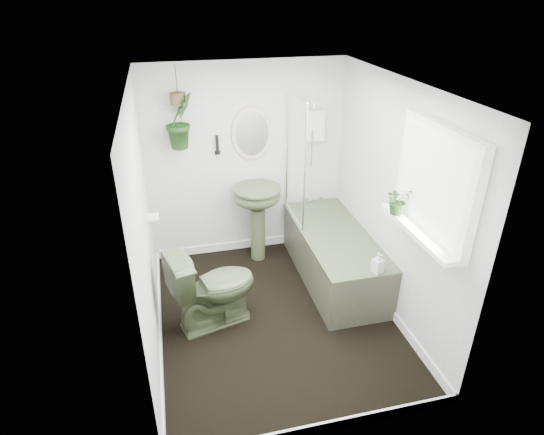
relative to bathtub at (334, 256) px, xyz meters
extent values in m
cube|color=black|center=(-0.80, -0.50, -0.30)|extent=(2.30, 2.80, 0.02)
cube|color=white|center=(-0.80, -0.50, 2.02)|extent=(2.30, 2.80, 0.02)
cube|color=white|center=(-0.80, 0.91, 0.86)|extent=(2.30, 0.02, 2.30)
cube|color=white|center=(-0.80, -1.91, 0.86)|extent=(2.30, 0.02, 2.30)
cube|color=white|center=(-1.96, -0.50, 0.86)|extent=(0.02, 2.80, 2.30)
cube|color=white|center=(0.36, -0.50, 0.86)|extent=(0.02, 2.80, 2.30)
cube|color=white|center=(-0.80, -0.50, -0.24)|extent=(2.30, 2.80, 0.10)
cube|color=white|center=(0.00, 0.84, 1.26)|extent=(0.20, 0.10, 0.35)
ellipsoid|color=beige|center=(-0.74, 0.87, 1.21)|extent=(0.46, 0.03, 0.62)
cylinder|color=black|center=(-1.14, 0.86, 1.11)|extent=(0.04, 0.04, 0.22)
cylinder|color=white|center=(-1.90, 0.20, 0.61)|extent=(0.11, 0.11, 0.11)
cube|color=white|center=(0.29, -1.20, 1.36)|extent=(0.08, 1.00, 0.90)
cube|color=white|center=(0.22, -1.20, 0.94)|extent=(0.18, 1.00, 0.04)
cube|color=white|center=(0.24, -1.20, 1.36)|extent=(0.01, 0.86, 0.76)
imported|color=#445133|center=(-1.40, -0.44, 0.13)|extent=(0.91, 0.66, 0.84)
imported|color=black|center=(0.17, -0.90, 1.08)|extent=(0.23, 0.20, 0.24)
imported|color=black|center=(-1.53, 0.75, 1.43)|extent=(0.41, 0.40, 0.58)
imported|color=black|center=(0.12, -0.79, 0.39)|extent=(0.12, 0.12, 0.21)
cylinder|color=#4A4023|center=(-1.53, 0.75, 1.67)|extent=(0.16, 0.16, 0.12)
camera|label=1|loc=(-1.69, -4.03, 2.72)|focal=30.00mm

